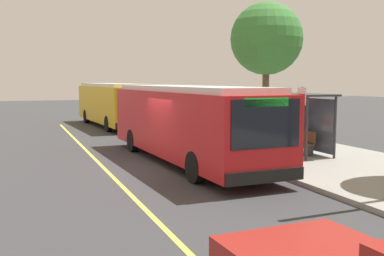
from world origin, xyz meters
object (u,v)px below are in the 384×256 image
Objects in this scene: transit_bus_second at (113,103)px; waiting_bench at (300,142)px; pedestrian_commuter at (242,129)px; route_sign_post at (302,118)px; transit_bus_main at (186,121)px.

waiting_bench is at bearing 16.83° from transit_bus_second.
transit_bus_second is 6.75× the size of waiting_bench.
waiting_bench is 2.47m from pedestrian_commuter.
transit_bus_main is at bearing -146.34° from route_sign_post.
transit_bus_second is at bearing -163.17° from waiting_bench.
transit_bus_second is (-14.92, 0.09, -0.00)m from transit_bus_main.
pedestrian_commuter is (-4.78, 0.31, -0.84)m from route_sign_post.
transit_bus_second is 6.39× the size of pedestrian_commuter.
route_sign_post reaches higher than waiting_bench.
waiting_bench is (15.50, 4.69, -0.98)m from transit_bus_second.
transit_bus_second is 14.29m from pedestrian_commuter.
transit_bus_main is 7.11× the size of waiting_bench.
transit_bus_second is 3.86× the size of route_sign_post.
waiting_bench is 4.17m from route_sign_post.
transit_bus_main is at bearing -96.88° from waiting_bench.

